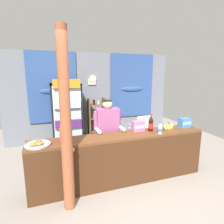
% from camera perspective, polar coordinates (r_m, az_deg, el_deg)
% --- Properties ---
extents(ground_plane, '(7.60, 7.60, 0.00)m').
position_cam_1_polar(ground_plane, '(4.37, -0.01, -15.27)').
color(ground_plane, gray).
extents(back_wall_curtained, '(4.99, 0.22, 2.59)m').
position_cam_1_polar(back_wall_curtained, '(5.68, -5.85, 5.03)').
color(back_wall_curtained, slate).
rests_on(back_wall_curtained, ground).
extents(stall_counter, '(3.20, 0.47, 0.90)m').
position_cam_1_polar(stall_counter, '(3.40, 3.55, -13.21)').
color(stall_counter, brown).
rests_on(stall_counter, ground).
extents(timber_post, '(0.19, 0.16, 2.59)m').
position_cam_1_polar(timber_post, '(2.65, -13.95, -4.81)').
color(timber_post, '#995133').
rests_on(timber_post, ground).
extents(drink_fridge, '(0.76, 0.76, 1.85)m').
position_cam_1_polar(drink_fridge, '(5.04, -13.78, 0.36)').
color(drink_fridge, black).
rests_on(drink_fridge, ground).
extents(bottle_shelf_rack, '(0.48, 0.28, 1.30)m').
position_cam_1_polar(bottle_shelf_rack, '(5.45, -4.79, -2.27)').
color(bottle_shelf_rack, brown).
rests_on(bottle_shelf_rack, ground).
extents(plastic_lawn_chair, '(0.49, 0.49, 0.86)m').
position_cam_1_polar(plastic_lawn_chair, '(5.31, 8.83, -4.79)').
color(plastic_lawn_chair, silver).
rests_on(plastic_lawn_chair, ground).
extents(shopkeeper, '(0.55, 0.42, 1.50)m').
position_cam_1_polar(shopkeeper, '(3.67, -1.36, -4.59)').
color(shopkeeper, '#28282D').
rests_on(shopkeeper, ground).
extents(soda_bottle_cola, '(0.09, 0.09, 0.34)m').
position_cam_1_polar(soda_bottle_cola, '(3.62, 11.84, -3.53)').
color(soda_bottle_cola, black).
rests_on(soda_bottle_cola, stall_counter).
extents(soda_bottle_water, '(0.08, 0.08, 0.23)m').
position_cam_1_polar(soda_bottle_water, '(3.50, 14.57, -4.95)').
color(soda_bottle_water, silver).
rests_on(soda_bottle_water, stall_counter).
extents(snack_box_biscuit, '(0.22, 0.15, 0.18)m').
position_cam_1_polar(snack_box_biscuit, '(4.11, 21.40, -3.05)').
color(snack_box_biscuit, '#3D75B7').
rests_on(snack_box_biscuit, stall_counter).
extents(snack_box_crackers, '(0.19, 0.13, 0.22)m').
position_cam_1_polar(snack_box_crackers, '(3.09, -14.01, -6.88)').
color(snack_box_crackers, '#E5422D').
rests_on(snack_box_crackers, stall_counter).
extents(snack_box_wafer, '(0.23, 0.14, 0.19)m').
position_cam_1_polar(snack_box_wafer, '(3.60, 7.98, -4.27)').
color(snack_box_wafer, '#B76699').
rests_on(snack_box_wafer, stall_counter).
extents(pastry_tray, '(0.39, 0.39, 0.07)m').
position_cam_1_polar(pastry_tray, '(3.09, -21.89, -9.16)').
color(pastry_tray, '#BCBCC1').
rests_on(pastry_tray, stall_counter).
extents(banana_bunch, '(0.26, 0.06, 0.16)m').
position_cam_1_polar(banana_bunch, '(3.79, 17.02, -4.42)').
color(banana_bunch, '#CCC14C').
rests_on(banana_bunch, stall_counter).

